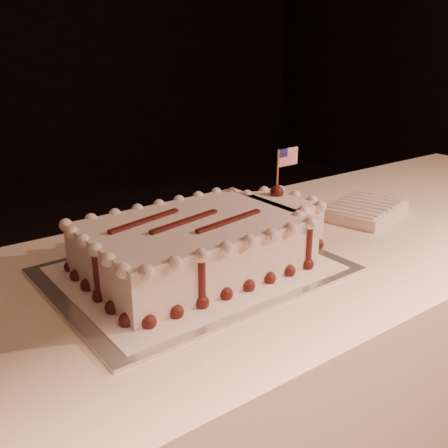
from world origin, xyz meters
TOP-DOWN VIEW (x-y plane):
  - banquet_table at (0.00, 0.60)m, footprint 2.40×0.80m
  - cake_board at (-0.38, 0.60)m, footprint 0.62×0.47m
  - doily at (-0.38, 0.60)m, footprint 0.55×0.42m
  - sheet_cake at (-0.35, 0.60)m, footprint 0.58×0.34m
  - napkin_stack at (0.22, 0.63)m, footprint 0.28×0.23m
  - side_plate at (0.07, 0.91)m, footprint 0.15×0.15m

SIDE VIEW (x-z plane):
  - banquet_table at x=0.00m, z-range 0.00..0.75m
  - cake_board at x=-0.38m, z-range 0.75..0.76m
  - side_plate at x=0.07m, z-range 0.75..0.76m
  - doily at x=-0.38m, z-range 0.76..0.76m
  - napkin_stack at x=0.22m, z-range 0.75..0.79m
  - sheet_cake at x=-0.35m, z-range 0.70..0.93m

